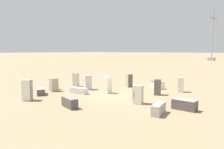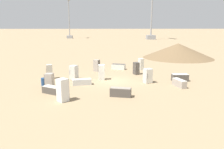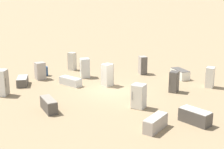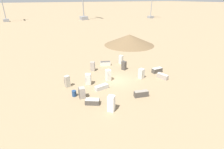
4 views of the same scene
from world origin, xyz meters
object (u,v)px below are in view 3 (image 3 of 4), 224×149
Objects in this scene: discarded_fridge_7 at (180,74)px; discarded_fridge_10 at (2,83)px; discarded_fridge_6 at (107,75)px; discarded_fridge_5 at (174,82)px; rusty_barrel at (45,71)px; discarded_fridge_1 at (210,77)px; discarded_fridge_12 at (40,71)px; discarded_fridge_0 at (23,81)px; discarded_fridge_2 at (70,81)px; discarded_fridge_13 at (156,123)px; discarded_fridge_14 at (143,65)px; discarded_fridge_4 at (49,105)px; discarded_fridge_8 at (72,61)px; discarded_fridge_9 at (195,117)px; discarded_fridge_3 at (85,68)px.

discarded_fridge_10 reaches higher than discarded_fridge_7.
discarded_fridge_5 is at bearing 28.09° from discarded_fridge_6.
rusty_barrel is (-8.06, 8.31, 0.01)m from discarded_fridge_7.
discarded_fridge_1 is at bearing -76.05° from discarded_fridge_7.
discarded_fridge_12 is at bearing -152.91° from discarded_fridge_6.
discarded_fridge_12 is (4.08, 1.96, -0.21)m from discarded_fridge_10.
discarded_fridge_7 is (10.81, -6.96, 0.05)m from discarded_fridge_0.
discarded_fridge_0 reaches higher than discarded_fridge_2.
discarded_fridge_14 is (8.00, 8.30, 0.41)m from discarded_fridge_13.
discarded_fridge_0 is 1.15× the size of discarded_fridge_14.
rusty_barrel is (4.03, 7.45, 0.00)m from discarded_fridge_4.
discarded_fridge_1 is 9.16m from discarded_fridge_13.
discarded_fridge_6 is 0.93× the size of discarded_fridge_13.
discarded_fridge_4 is at bearing -161.94° from discarded_fridge_7.
discarded_fridge_6 is 1.21× the size of discarded_fridge_12.
discarded_fridge_12 is 0.77× the size of discarded_fridge_13.
discarded_fridge_13 is at bearing -128.03° from discarded_fridge_8.
discarded_fridge_1 reaches higher than discarded_fridge_7.
discarded_fridge_9 is (-6.60, -3.11, -0.39)m from discarded_fridge_1.
discarded_fridge_2 is 5.44m from discarded_fridge_4.
discarded_fridge_6 is 8.41m from discarded_fridge_13.
discarded_fridge_2 is (2.78, -2.48, -0.01)m from discarded_fridge_0.
discarded_fridge_3 is 7.84m from discarded_fridge_4.
rusty_barrel is (-0.04, 3.84, 0.08)m from discarded_fridge_2.
discarded_fridge_12 is at bearing -101.08° from discarded_fridge_4.
discarded_fridge_8 is 14.67m from discarded_fridge_9.
discarded_fridge_5 is 0.86× the size of discarded_fridge_9.
discarded_fridge_14 is (-1.33, 3.03, 0.41)m from discarded_fridge_7.
discarded_fridge_6 is 6.48m from discarded_fridge_7.
discarded_fridge_5 is 5.37m from discarded_fridge_14.
discarded_fridge_1 reaches higher than discarded_fridge_4.
discarded_fridge_2 is at bearing -20.59° from discarded_fridge_13.
discarded_fridge_14 is (6.69, -1.44, 0.48)m from discarded_fridge_2.
discarded_fridge_9 is at bearing 72.88° from discarded_fridge_10.
discarded_fridge_8 is 0.89× the size of discarded_fridge_10.
discarded_fridge_10 is at bearing -151.08° from rusty_barrel.
discarded_fridge_4 is (-6.29, -4.66, -0.43)m from discarded_fridge_3.
discarded_fridge_6 is at bearing 168.75° from discarded_fridge_0.
rusty_barrel is (-7.62, 11.37, -0.39)m from discarded_fridge_1.
discarded_fridge_2 is at bearing -84.57° from discarded_fridge_9.
discarded_fridge_4 is 2.43× the size of rusty_barrel.
discarded_fridge_6 is at bearing -119.13° from discarded_fridge_8.
discarded_fridge_8 reaches higher than discarded_fridge_12.
discarded_fridge_10 reaches higher than discarded_fridge_13.
rusty_barrel is (-2.07, 5.88, -0.47)m from discarded_fridge_6.
discarded_fridge_7 reaches higher than discarded_fridge_0.
discarded_fridge_13 is 2.38× the size of rusty_barrel.
discarded_fridge_1 is 1.03× the size of discarded_fridge_5.
discarded_fridge_12 is at bearing -14.83° from discarded_fridge_13.
discarded_fridge_8 is (5.67, 1.42, 0.50)m from discarded_fridge_0.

